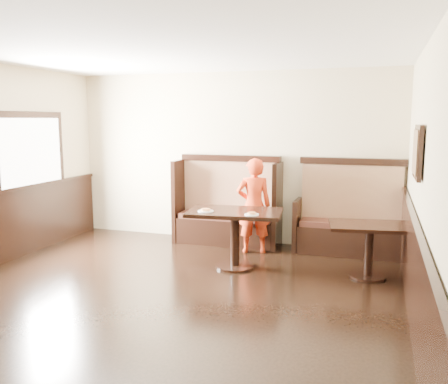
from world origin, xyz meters
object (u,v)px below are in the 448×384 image
at_px(booth_neighbor, 350,222).
at_px(child, 254,206).
at_px(table_main, 235,224).
at_px(table_neighbor, 369,238).
at_px(booth_main, 228,211).

relative_size(booth_neighbor, child, 1.13).
xyz_separation_m(booth_neighbor, table_main, (-1.45, -1.24, 0.13)).
bearing_deg(table_neighbor, child, 149.63).
bearing_deg(child, booth_main, -58.15).
height_order(booth_main, child, child).
distance_m(booth_neighbor, table_main, 1.92).
xyz_separation_m(table_main, table_neighbor, (1.76, 0.14, -0.09)).
xyz_separation_m(booth_main, table_main, (0.50, -1.25, 0.09)).
bearing_deg(booth_main, booth_neighbor, -0.05).
height_order(booth_main, booth_neighbor, same).
height_order(booth_neighbor, child, child).
xyz_separation_m(booth_main, child, (0.55, -0.43, 0.20)).
bearing_deg(table_neighbor, booth_main, 145.18).
height_order(table_neighbor, child, child).
distance_m(booth_main, table_neighbor, 2.52).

